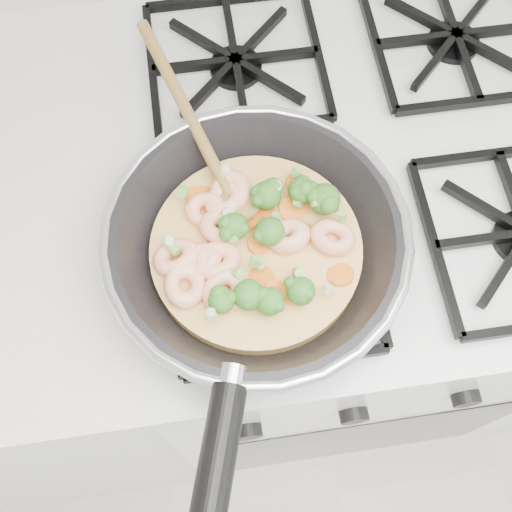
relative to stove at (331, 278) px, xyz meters
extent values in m
cube|color=white|center=(0.00, 0.00, -0.01)|extent=(0.60, 0.60, 0.90)
cube|color=black|center=(0.00, -0.30, -0.01)|extent=(0.48, 0.00, 0.40)
cube|color=black|center=(0.00, 0.00, 0.45)|extent=(0.56, 0.56, 0.02)
torus|color=silver|center=(-0.16, -0.14, 0.52)|extent=(0.33, 0.33, 0.01)
cylinder|color=black|center=(-0.24, -0.38, 0.52)|extent=(0.09, 0.20, 0.03)
cylinder|color=#F3C169|center=(-0.16, -0.14, 0.49)|extent=(0.23, 0.23, 0.02)
ellipsoid|color=olive|center=(-0.18, -0.09, 0.51)|extent=(0.06, 0.07, 0.02)
cylinder|color=olive|center=(-0.22, 0.03, 0.53)|extent=(0.09, 0.22, 0.06)
torus|color=#FFBD96|center=(-0.19, -0.08, 0.51)|extent=(0.08, 0.08, 0.03)
torus|color=#FFBD96|center=(-0.13, -0.14, 0.51)|extent=(0.05, 0.06, 0.03)
torus|color=#FFBD96|center=(-0.25, -0.14, 0.51)|extent=(0.06, 0.06, 0.03)
torus|color=#FFBD96|center=(-0.08, -0.14, 0.51)|extent=(0.07, 0.07, 0.03)
torus|color=#FFBD96|center=(-0.24, -0.17, 0.51)|extent=(0.06, 0.06, 0.03)
torus|color=#FFBD96|center=(-0.18, -0.07, 0.51)|extent=(0.07, 0.07, 0.03)
torus|color=#FFBD96|center=(-0.20, -0.11, 0.51)|extent=(0.07, 0.07, 0.03)
torus|color=#FFBD96|center=(-0.21, -0.09, 0.51)|extent=(0.06, 0.06, 0.03)
torus|color=#FFBD96|center=(-0.20, -0.19, 0.51)|extent=(0.07, 0.07, 0.02)
torus|color=#FFBD96|center=(-0.21, -0.15, 0.51)|extent=(0.07, 0.07, 0.02)
torus|color=#FFBD96|center=(-0.23, -0.15, 0.51)|extent=(0.05, 0.05, 0.02)
ellipsoid|color=#3F7D29|center=(-0.21, -0.20, 0.52)|extent=(0.04, 0.04, 0.03)
ellipsoid|color=#3F7D29|center=(-0.13, -0.20, 0.52)|extent=(0.04, 0.04, 0.03)
ellipsoid|color=#3F7D29|center=(-0.11, -0.09, 0.52)|extent=(0.04, 0.04, 0.03)
ellipsoid|color=#3F7D29|center=(-0.15, -0.09, 0.52)|extent=(0.04, 0.04, 0.03)
ellipsoid|color=#3F7D29|center=(-0.16, -0.21, 0.52)|extent=(0.04, 0.04, 0.03)
ellipsoid|color=#3F7D29|center=(-0.19, -0.12, 0.52)|extent=(0.04, 0.04, 0.03)
ellipsoid|color=#3F7D29|center=(-0.15, -0.13, 0.52)|extent=(0.04, 0.04, 0.03)
ellipsoid|color=#3F7D29|center=(-0.18, -0.20, 0.52)|extent=(0.04, 0.04, 0.03)
ellipsoid|color=#3F7D29|center=(-0.09, -0.10, 0.52)|extent=(0.05, 0.05, 0.03)
cylinder|color=orange|center=(-0.16, -0.17, 0.50)|extent=(0.04, 0.04, 0.00)
cylinder|color=orange|center=(-0.12, -0.10, 0.50)|extent=(0.04, 0.04, 0.00)
cylinder|color=orange|center=(-0.20, -0.17, 0.50)|extent=(0.04, 0.04, 0.00)
cylinder|color=orange|center=(-0.11, -0.07, 0.50)|extent=(0.04, 0.04, 0.00)
cylinder|color=orange|center=(-0.24, -0.15, 0.50)|extent=(0.04, 0.04, 0.01)
cylinder|color=orange|center=(-0.15, -0.10, 0.50)|extent=(0.04, 0.04, 0.01)
cylinder|color=orange|center=(-0.17, -0.10, 0.50)|extent=(0.03, 0.03, 0.01)
cylinder|color=orange|center=(-0.13, -0.20, 0.50)|extent=(0.03, 0.03, 0.01)
cylinder|color=orange|center=(-0.16, -0.14, 0.50)|extent=(0.03, 0.03, 0.01)
cylinder|color=orange|center=(-0.15, -0.19, 0.50)|extent=(0.03, 0.03, 0.01)
cylinder|color=orange|center=(-0.23, -0.16, 0.50)|extent=(0.04, 0.04, 0.01)
cylinder|color=orange|center=(-0.22, -0.07, 0.50)|extent=(0.04, 0.04, 0.01)
cylinder|color=orange|center=(-0.08, -0.18, 0.50)|extent=(0.04, 0.04, 0.00)
cylinder|color=orange|center=(-0.11, -0.13, 0.50)|extent=(0.03, 0.03, 0.01)
cylinder|color=orange|center=(-0.18, -0.11, 0.50)|extent=(0.04, 0.04, 0.00)
cylinder|color=orange|center=(-0.22, -0.14, 0.50)|extent=(0.04, 0.04, 0.01)
cylinder|color=beige|center=(-0.10, -0.20, 0.51)|extent=(0.01, 0.01, 0.01)
cylinder|color=#76BA4A|center=(-0.14, -0.08, 0.52)|extent=(0.01, 0.01, 0.01)
cylinder|color=#76BA4A|center=(-0.19, -0.17, 0.52)|extent=(0.01, 0.01, 0.01)
cylinder|color=#76BA4A|center=(-0.17, -0.17, 0.51)|extent=(0.01, 0.01, 0.01)
cylinder|color=#76BA4A|center=(-0.14, -0.12, 0.52)|extent=(0.01, 0.01, 0.01)
cylinder|color=#76BA4A|center=(-0.24, -0.07, 0.52)|extent=(0.01, 0.01, 0.01)
cylinder|color=#76BA4A|center=(-0.11, -0.10, 0.51)|extent=(0.01, 0.01, 0.01)
cylinder|color=beige|center=(-0.26, -0.13, 0.52)|extent=(0.01, 0.01, 0.01)
cylinder|color=#76BA4A|center=(-0.10, -0.11, 0.52)|extent=(0.01, 0.01, 0.01)
cylinder|color=#76BA4A|center=(-0.19, -0.13, 0.52)|extent=(0.01, 0.01, 0.01)
cylinder|color=beige|center=(-0.19, -0.05, 0.52)|extent=(0.01, 0.01, 0.01)
cylinder|color=#76BA4A|center=(-0.13, -0.18, 0.52)|extent=(0.01, 0.01, 0.01)
cylinder|color=beige|center=(-0.19, -0.10, 0.52)|extent=(0.01, 0.01, 0.01)
cylinder|color=#76BA4A|center=(-0.07, -0.13, 0.52)|extent=(0.01, 0.01, 0.01)
cylinder|color=beige|center=(-0.22, -0.22, 0.52)|extent=(0.01, 0.01, 0.01)
cylinder|color=#76BA4A|center=(-0.25, -0.14, 0.51)|extent=(0.01, 0.01, 0.01)
cylinder|color=#76BA4A|center=(-0.11, -0.06, 0.52)|extent=(0.01, 0.01, 0.01)
cylinder|color=#76BA4A|center=(-0.17, -0.16, 0.52)|extent=(0.01, 0.01, 0.01)
camera|label=1|loc=(-0.21, -0.41, 1.10)|focal=43.62mm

